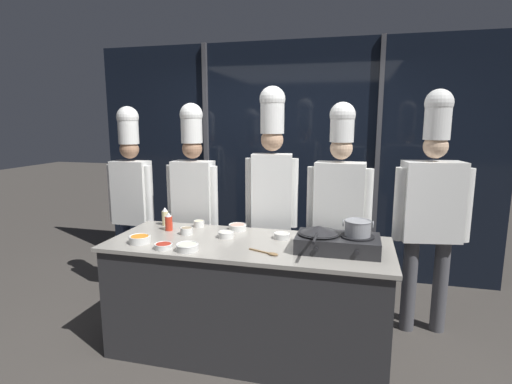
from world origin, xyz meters
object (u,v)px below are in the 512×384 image
(prep_bowl_mushrooms, at_px, (187,230))
(prep_bowl_shrimp, at_px, (238,227))
(portable_stove, at_px, (338,243))
(chef_sous, at_px, (193,189))
(prep_bowl_bean_sprouts, at_px, (187,247))
(serving_spoon_slotted, at_px, (269,253))
(squeeze_bottle_chili, at_px, (169,222))
(chef_pastry, at_px, (339,198))
(prep_bowl_chili_flakes, at_px, (164,246))
(prep_bowl_carrots, at_px, (140,239))
(stock_pot, at_px, (358,228))
(frying_pan, at_px, (319,230))
(prep_bowl_garlic, at_px, (226,234))
(chef_apprentice, at_px, (431,200))
(chef_line, at_px, (272,180))
(prep_bowl_noodles, at_px, (199,223))
(squeeze_bottle_oil, at_px, (165,217))
(chef_head, at_px, (131,186))
(prep_bowl_onion, at_px, (282,235))

(prep_bowl_mushrooms, xyz_separation_m, prep_bowl_shrimp, (0.37, 0.23, -0.00))
(portable_stove, distance_m, chef_sous, 1.58)
(prep_bowl_bean_sprouts, distance_m, serving_spoon_slotted, 0.59)
(squeeze_bottle_chili, relative_size, chef_pastry, 0.08)
(prep_bowl_chili_flakes, bearing_deg, chef_sous, 99.93)
(prep_bowl_carrots, bearing_deg, portable_stove, 6.94)
(stock_pot, relative_size, serving_spoon_slotted, 0.87)
(frying_pan, bearing_deg, prep_bowl_bean_sprouts, -164.64)
(frying_pan, distance_m, prep_bowl_garlic, 0.77)
(serving_spoon_slotted, distance_m, chef_apprentice, 1.51)
(prep_bowl_carrots, relative_size, prep_bowl_mushrooms, 1.60)
(stock_pot, distance_m, prep_bowl_shrimp, 1.06)
(prep_bowl_mushrooms, height_order, chef_line, chef_line)
(stock_pot, height_order, squeeze_bottle_chili, stock_pot)
(frying_pan, bearing_deg, chef_sous, 151.09)
(prep_bowl_noodles, relative_size, prep_bowl_chili_flakes, 0.69)
(prep_bowl_mushrooms, bearing_deg, portable_stove, -5.82)
(stock_pot, relative_size, prep_bowl_mushrooms, 2.05)
(portable_stove, distance_m, prep_bowl_garlic, 0.89)
(squeeze_bottle_oil, bearing_deg, prep_bowl_bean_sprouts, -51.44)
(portable_stove, bearing_deg, chef_head, 161.15)
(chef_line, bearing_deg, chef_head, -9.44)
(squeeze_bottle_oil, relative_size, squeeze_bottle_chili, 1.05)
(prep_bowl_onion, bearing_deg, chef_pastry, 50.62)
(squeeze_bottle_oil, xyz_separation_m, chef_sous, (0.13, 0.35, 0.20))
(squeeze_bottle_oil, relative_size, prep_bowl_noodles, 1.75)
(frying_pan, bearing_deg, chef_pastry, 81.39)
(prep_bowl_garlic, height_order, prep_bowl_shrimp, prep_bowl_shrimp)
(frying_pan, relative_size, stock_pot, 2.49)
(squeeze_bottle_oil, relative_size, prep_bowl_garlic, 1.31)
(prep_bowl_carrots, xyz_separation_m, prep_bowl_mushrooms, (0.25, 0.30, 0.00))
(prep_bowl_mushrooms, relative_size, chef_sous, 0.05)
(squeeze_bottle_oil, height_order, chef_sous, chef_sous)
(squeeze_bottle_oil, bearing_deg, prep_bowl_chili_flakes, -64.19)
(prep_bowl_shrimp, bearing_deg, prep_bowl_onion, -20.15)
(portable_stove, bearing_deg, prep_bowl_chili_flakes, -168.17)
(portable_stove, height_order, prep_bowl_mushrooms, portable_stove)
(chef_head, distance_m, chef_apprentice, 2.80)
(prep_bowl_carrots, bearing_deg, prep_bowl_garlic, 26.61)
(chef_head, height_order, chef_pastry, chef_pastry)
(prep_bowl_carrots, distance_m, chef_pastry, 1.71)
(prep_bowl_mushrooms, xyz_separation_m, chef_apprentice, (1.95, 0.58, 0.24))
(prep_bowl_garlic, distance_m, prep_bowl_mushrooms, 0.34)
(prep_bowl_chili_flakes, xyz_separation_m, chef_sous, (-0.17, 0.95, 0.25))
(prep_bowl_garlic, relative_size, chef_pastry, 0.06)
(portable_stove, relative_size, squeeze_bottle_oil, 3.57)
(chef_apprentice, bearing_deg, chef_head, -9.46)
(prep_bowl_chili_flakes, relative_size, chef_line, 0.06)
(chef_apprentice, bearing_deg, prep_bowl_garlic, 10.74)
(serving_spoon_slotted, bearing_deg, chef_sous, 136.82)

